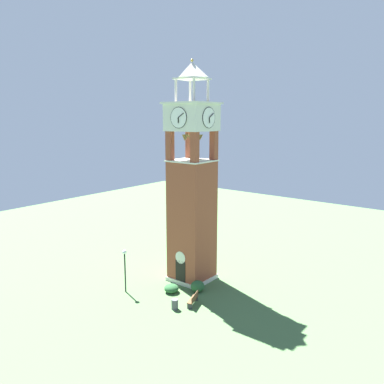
{
  "coord_description": "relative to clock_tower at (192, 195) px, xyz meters",
  "views": [
    {
      "loc": [
        20.96,
        -26.45,
        14.67
      ],
      "look_at": [
        0.0,
        0.0,
        8.17
      ],
      "focal_mm": 36.48,
      "sensor_mm": 36.0,
      "label": 1
    }
  ],
  "objects": [
    {
      "name": "ground",
      "position": [
        -0.0,
        0.0,
        -7.93
      ],
      "size": [
        80.0,
        80.0,
        0.0
      ],
      "primitive_type": "plane",
      "color": "#476B3D"
    },
    {
      "name": "clock_tower",
      "position": [
        0.0,
        0.0,
        0.0
      ],
      "size": [
        3.86,
        3.86,
        19.42
      ],
      "color": "brown",
      "rests_on": "ground"
    },
    {
      "name": "park_bench",
      "position": [
        3.22,
        -3.87,
        -7.45
      ],
      "size": [
        0.95,
        1.65,
        0.95
      ],
      "color": "brown",
      "rests_on": "ground"
    },
    {
      "name": "lamp_post",
      "position": [
        -2.77,
        -5.62,
        -5.31
      ],
      "size": [
        0.36,
        0.36,
        3.76
      ],
      "color": "black",
      "rests_on": "ground"
    },
    {
      "name": "trash_bin",
      "position": [
        2.51,
        -5.32,
        -7.53
      ],
      "size": [
        0.52,
        0.52,
        0.8
      ],
      "primitive_type": "cylinder",
      "color": "#4C4C51",
      "rests_on": "ground"
    },
    {
      "name": "shrub_near_entry",
      "position": [
        0.35,
        -3.25,
        -7.58
      ],
      "size": [
        1.22,
        1.22,
        0.7
      ],
      "primitive_type": "ellipsoid",
      "color": "#28562D",
      "rests_on": "ground"
    },
    {
      "name": "shrub_left_of_tower",
      "position": [
        2.02,
        -1.77,
        -7.45
      ],
      "size": [
        1.18,
        1.18,
        0.96
      ],
      "primitive_type": "ellipsoid",
      "color": "#28562D",
      "rests_on": "ground"
    }
  ]
}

